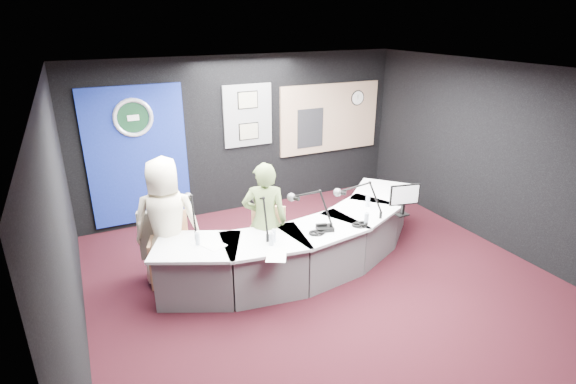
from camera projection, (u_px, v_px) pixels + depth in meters
name	position (u px, v px, depth m)	size (l,w,h in m)	color
ground	(327.00, 284.00, 6.11)	(6.00, 6.00, 0.00)	black
ceiling	(334.00, 73.00, 5.08)	(6.00, 6.00, 0.02)	silver
wall_back	(245.00, 135.00, 8.11)	(6.00, 0.02, 2.80)	black
wall_front	(554.00, 329.00, 3.08)	(6.00, 0.02, 2.80)	black
wall_left	(66.00, 236.00, 4.38)	(0.02, 6.00, 2.80)	black
wall_right	(501.00, 158.00, 6.80)	(0.02, 6.00, 2.80)	black
broadcast_desk	(305.00, 243.00, 6.41)	(4.50, 1.90, 0.75)	silver
backdrop_panel	(138.00, 156.00, 7.37)	(1.60, 0.05, 2.30)	navy
agency_seal	(133.00, 118.00, 7.10)	(0.63, 0.63, 0.07)	silver
seal_center	(133.00, 118.00, 7.11)	(0.48, 0.48, 0.01)	black
pinboard	(248.00, 116.00, 7.98)	(0.90, 0.04, 1.10)	slate
framed_photo_upper	(248.00, 100.00, 7.85)	(0.34, 0.02, 0.27)	gray
framed_photo_lower	(249.00, 131.00, 8.05)	(0.34, 0.02, 0.27)	gray
booth_window_frame	(330.00, 118.00, 8.74)	(2.12, 0.06, 1.32)	#A07D64
booth_glow	(330.00, 118.00, 8.73)	(2.00, 0.02, 1.20)	#FFF1A1
equipment_rack	(310.00, 128.00, 8.58)	(0.55, 0.02, 0.75)	black
wall_clock	(358.00, 98.00, 8.82)	(0.28, 0.28, 0.01)	white
armchair_left	(169.00, 248.00, 6.00)	(0.57, 0.57, 1.01)	tan
armchair_right	(266.00, 247.00, 6.19)	(0.49, 0.49, 0.87)	tan
draped_jacket	(158.00, 235.00, 6.12)	(0.50, 0.10, 0.70)	slate
person_man	(167.00, 223.00, 5.86)	(0.87, 0.56, 1.77)	#F4E6C3
person_woman	(265.00, 221.00, 6.05)	(0.60, 0.40, 1.65)	#5B703A
computer_monitor	(404.00, 194.00, 6.29)	(0.43, 0.03, 0.29)	black
desk_phone	(325.00, 228.00, 5.96)	(0.22, 0.17, 0.05)	black
headphones_near	(360.00, 224.00, 6.09)	(0.22, 0.22, 0.04)	black
headphones_far	(317.00, 232.00, 5.86)	(0.20, 0.20, 0.03)	black
paper_stack	(212.00, 245.00, 5.58)	(0.23, 0.32, 0.00)	white
notepad	(276.00, 255.00, 5.33)	(0.23, 0.33, 0.00)	white
boom_mic_a	(191.00, 208.00, 5.90)	(0.19, 0.74, 0.60)	black
boom_mic_b	(261.00, 210.00, 5.83)	(0.22, 0.73, 0.60)	black
boom_mic_c	(311.00, 205.00, 6.00)	(0.45, 0.64, 0.60)	black
boom_mic_d	(359.00, 197.00, 6.26)	(0.61, 0.50, 0.60)	black
water_bottles	(317.00, 219.00, 6.06)	(3.27, 0.56, 0.18)	silver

